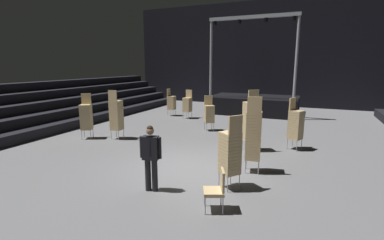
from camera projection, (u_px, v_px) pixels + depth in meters
The scene contains 16 objects.
ground_plane at pixel (185, 168), 8.85m from camera, with size 22.00×30.00×0.10m, color slate.
arena_end_wall at pixel (266, 54), 21.56m from camera, with size 22.00×0.30×8.00m, color black.
bleacher_bank_left at pixel (19, 109), 13.08m from camera, with size 3.75×24.00×2.25m.
stage_riser at pixel (254, 103), 18.57m from camera, with size 5.63×3.48×6.03m.
man_with_tie at pixel (151, 155), 6.97m from camera, with size 0.57×0.31×1.71m.
chair_stack_front_left at pixel (250, 121), 10.29m from camera, with size 0.62×0.62×2.31m.
chair_stack_front_right at pixel (209, 113), 13.56m from camera, with size 0.61×0.61×1.71m.
chair_stack_mid_left at pixel (171, 102), 17.54m from camera, with size 0.46×0.46×1.71m.
chair_stack_mid_right at pixel (116, 115), 11.99m from camera, with size 0.46×0.46×2.14m.
chair_stack_mid_centre at pixel (230, 152), 7.12m from camera, with size 0.62×0.62×1.96m.
chair_stack_rear_left at pixel (296, 124), 10.48m from camera, with size 0.58×0.58×1.96m.
chair_stack_rear_right at pixel (86, 116), 12.05m from camera, with size 0.59×0.59×1.96m.
chair_stack_rear_centre at pixel (253, 135), 8.19m from camera, with size 0.50×0.50×2.31m.
chair_stack_aisle_left at pixel (187, 104), 16.68m from camera, with size 0.48×0.48×1.71m.
equipment_road_case at pixel (242, 125), 13.57m from camera, with size 0.90×0.60×0.55m, color black.
loose_chair_near_man at pixel (217, 188), 6.08m from camera, with size 0.58×0.58×0.95m.
Camera 1 is at (3.52, -7.61, 3.18)m, focal length 25.99 mm.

